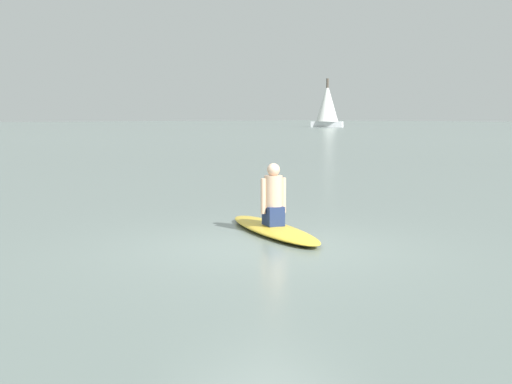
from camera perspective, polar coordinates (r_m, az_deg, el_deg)
name	(u,v)px	position (r m, az deg, el deg)	size (l,w,h in m)	color
ground_plane	(265,248)	(9.88, 0.80, -4.73)	(400.00, 400.00, 0.00)	slate
surfboard	(273,229)	(11.10, 1.46, -3.14)	(3.11, 0.71, 0.13)	gold
person_paddler	(273,197)	(11.03, 1.47, -0.45)	(0.44, 0.41, 1.01)	navy
sailboat_distant	(327,104)	(114.49, 6.00, 7.32)	(5.02, 5.30, 8.02)	silver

